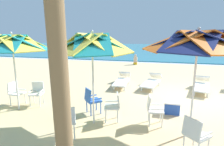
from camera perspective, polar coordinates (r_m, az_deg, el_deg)
ground_plane at (r=8.14m, az=22.73°, el=-7.60°), size 80.00×80.00×0.00m
sea at (r=36.01m, az=17.16°, el=7.16°), size 80.00×36.00×0.10m
surf_foam at (r=17.83m, az=18.79°, el=2.81°), size 80.00×0.70×0.01m
beach_umbrella_0 at (r=4.84m, az=25.25°, el=8.83°), size 2.63×2.63×2.76m
plastic_chair_0 at (r=4.49m, az=24.51°, el=-16.81°), size 0.63×0.63×0.87m
plastic_chair_1 at (r=5.50m, az=12.74°, el=-10.66°), size 0.52×0.50×0.87m
beach_umbrella_1 at (r=5.03m, az=-6.19°, el=8.95°), size 2.32×2.32×2.70m
plastic_chair_2 at (r=5.60m, az=0.62°, el=-9.92°), size 0.57×0.54×0.87m
plastic_chair_3 at (r=6.11m, az=-6.39°, el=-8.14°), size 0.63×0.63×0.87m
plastic_chair_4 at (r=4.83m, az=-13.98°, el=-13.99°), size 0.60×0.61×0.87m
beach_umbrella_2 at (r=6.87m, az=-28.75°, el=8.16°), size 2.48×2.48×2.68m
plastic_chair_5 at (r=7.74m, az=-27.86°, el=-5.19°), size 0.48×0.45×0.87m
plastic_chair_6 at (r=7.38m, az=-22.39°, el=-5.46°), size 0.54×0.56×0.87m
sun_lounger_1 at (r=9.47m, az=26.21°, el=-3.48°), size 1.07×2.23×0.62m
sun_lounger_2 at (r=9.36m, az=12.30°, el=-2.69°), size 1.03×2.23×0.62m
sun_lounger_3 at (r=9.43m, az=3.20°, el=-2.33°), size 0.70×2.17×0.62m
cooler_box at (r=6.50m, az=18.19°, el=-10.23°), size 0.50×0.34×0.40m
beachgoer_seated at (r=16.58m, az=7.38°, el=3.71°), size 0.30×0.93×0.92m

